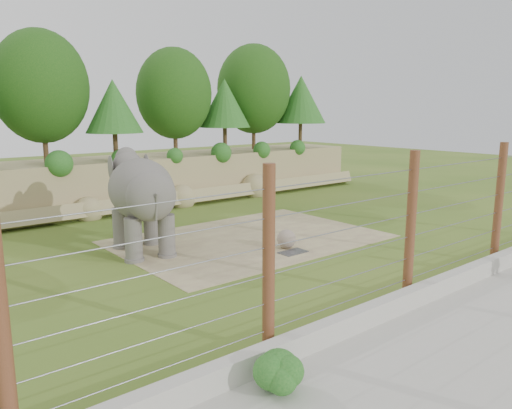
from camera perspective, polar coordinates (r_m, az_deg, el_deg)
ground at (r=17.21m, az=4.25°, el=-6.22°), size 90.00×90.00×0.00m
back_embankment at (r=27.33m, az=-13.51°, el=8.31°), size 30.00×5.52×8.77m
dirt_patch at (r=19.69m, az=-0.72°, el=-3.95°), size 10.00×7.00×0.02m
drain_grate at (r=17.88m, az=4.25°, el=-5.44°), size 1.00×0.60×0.03m
elephant at (r=17.97m, az=-12.92°, el=0.06°), size 2.71×4.64×3.53m
stone_ball at (r=18.32m, az=3.50°, el=-3.95°), size 0.69×0.69×0.69m
retaining_wall at (r=14.14m, az=18.57°, el=-9.56°), size 26.00×0.35×0.50m
walkway at (r=13.37m, az=25.93°, el=-12.44°), size 26.00×4.00×0.01m
barrier_fence at (r=13.90m, az=17.27°, el=-2.29°), size 20.26×0.26×4.00m
walkway_shrub at (r=9.47m, az=2.97°, el=-18.49°), size 0.80×0.80×0.80m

